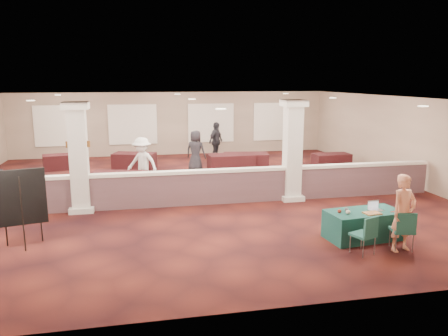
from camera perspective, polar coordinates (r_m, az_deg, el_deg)
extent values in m
plane|color=#4E1A13|center=(15.10, -4.04, -3.21)|extent=(16.00, 16.00, 0.00)
cube|color=#816C59|center=(22.67, -6.74, 5.78)|extent=(16.00, 0.04, 3.20)
cube|color=#816C59|center=(7.10, 4.26, -6.77)|extent=(16.00, 0.04, 3.20)
cube|color=#816C59|center=(17.66, 22.62, 3.37)|extent=(0.04, 16.00, 3.20)
cube|color=silver|center=(14.62, -4.22, 9.02)|extent=(16.00, 16.00, 0.02)
cube|color=brown|center=(13.53, -3.24, -2.74)|extent=(15.60, 0.20, 1.00)
cube|color=silver|center=(13.41, -3.27, -0.46)|extent=(15.60, 0.28, 0.10)
cube|color=silver|center=(13.28, -18.42, 1.27)|extent=(0.50, 0.50, 3.20)
cube|color=silver|center=(13.62, -18.02, -5.04)|extent=(0.70, 0.70, 0.16)
cube|color=silver|center=(13.11, -18.84, 7.73)|extent=(0.72, 0.72, 0.20)
cube|color=silver|center=(14.04, 8.93, 2.24)|extent=(0.50, 0.50, 3.20)
cube|color=silver|center=(14.36, 8.74, -3.75)|extent=(0.70, 0.70, 0.16)
cube|color=silver|center=(13.88, 9.12, 8.37)|extent=(0.72, 0.72, 0.20)
cylinder|color=brown|center=(13.26, -19.73, 2.92)|extent=(0.12, 0.12, 0.18)
cylinder|color=white|center=(13.26, -19.73, 2.92)|extent=(0.09, 0.09, 0.10)
cylinder|color=brown|center=(13.19, -17.32, 3.03)|extent=(0.12, 0.12, 0.18)
cylinder|color=white|center=(13.19, -17.32, 3.03)|extent=(0.09, 0.09, 0.10)
cube|color=#0F3931|center=(11.25, 17.76, -7.07)|extent=(1.89, 1.09, 0.69)
cube|color=#1C534D|center=(10.82, 22.22, -7.55)|extent=(0.55, 0.55, 0.06)
cube|color=#1C534D|center=(10.56, 22.74, -6.62)|extent=(0.44, 0.14, 0.44)
cylinder|color=gray|center=(10.66, 21.53, -9.15)|extent=(0.03, 0.03, 0.42)
cylinder|color=gray|center=(10.80, 23.44, -9.03)|extent=(0.03, 0.03, 0.42)
cylinder|color=gray|center=(10.99, 20.83, -8.47)|extent=(0.03, 0.03, 0.42)
cylinder|color=gray|center=(11.13, 22.69, -8.37)|extent=(0.03, 0.03, 0.42)
cube|color=#1C534D|center=(10.26, 17.69, -8.32)|extent=(0.58, 0.58, 0.06)
cube|color=#1C534D|center=(10.07, 18.66, -7.32)|extent=(0.42, 0.20, 0.43)
cylinder|color=gray|center=(10.10, 17.73, -10.06)|extent=(0.03, 0.03, 0.41)
cylinder|color=gray|center=(10.37, 19.07, -9.58)|extent=(0.03, 0.03, 0.41)
cylinder|color=gray|center=(10.32, 16.15, -9.49)|extent=(0.03, 0.03, 0.41)
cylinder|color=gray|center=(10.59, 17.50, -9.04)|extent=(0.03, 0.03, 0.41)
cube|color=black|center=(10.96, -25.00, -3.50)|extent=(1.07, 0.30, 1.30)
cylinder|color=black|center=(11.28, -26.79, -4.96)|extent=(0.04, 0.04, 1.73)
cylinder|color=black|center=(11.27, -22.94, -4.64)|extent=(0.04, 0.04, 1.73)
cylinder|color=black|center=(10.78, -24.85, -5.51)|extent=(0.04, 0.04, 1.73)
imported|color=#FD8A6E|center=(10.62, 22.38, -5.47)|extent=(0.71, 0.55, 1.76)
cube|color=black|center=(15.20, -13.60, -1.95)|extent=(2.02, 1.36, 0.75)
cube|color=black|center=(18.23, 0.96, 0.61)|extent=(1.92, 1.01, 0.77)
cube|color=black|center=(19.69, 13.86, 0.91)|extent=(1.61, 0.84, 0.64)
cube|color=black|center=(20.19, -20.33, 0.78)|extent=(1.72, 1.12, 0.64)
cube|color=black|center=(19.21, -11.63, 0.86)|extent=(1.96, 1.43, 0.72)
cube|color=black|center=(18.58, 2.87, 0.79)|extent=(1.99, 1.23, 0.75)
imported|color=silver|center=(15.71, -10.63, 0.63)|extent=(1.28, 1.08, 1.83)
imported|color=black|center=(20.90, -1.06, 3.50)|extent=(1.10, 1.15, 1.84)
imported|color=black|center=(18.39, -3.72, 2.23)|extent=(0.98, 0.83, 1.74)
cube|color=silver|center=(11.27, 19.20, -5.23)|extent=(0.34, 0.25, 0.02)
cube|color=silver|center=(11.32, 18.90, -4.54)|extent=(0.31, 0.05, 0.21)
cube|color=silver|center=(11.32, 18.92, -4.62)|extent=(0.28, 0.03, 0.18)
cube|color=orange|center=(10.98, 18.79, -5.61)|extent=(0.41, 0.32, 0.03)
sphere|color=beige|center=(10.77, 15.89, -5.56)|extent=(0.10, 0.10, 0.10)
sphere|color=maroon|center=(10.81, 14.84, -5.47)|extent=(0.10, 0.10, 0.10)
sphere|color=#48494D|center=(10.98, 15.71, -5.23)|extent=(0.10, 0.10, 0.10)
cube|color=red|center=(11.31, 21.21, -5.34)|extent=(0.12, 0.04, 0.01)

